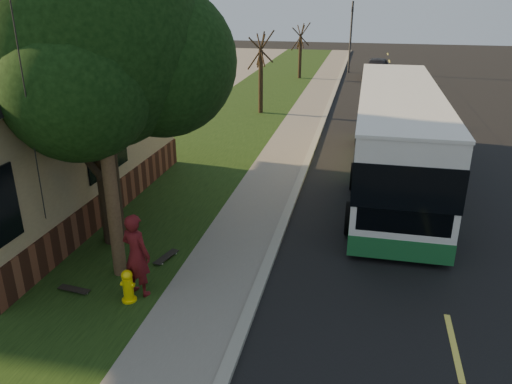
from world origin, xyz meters
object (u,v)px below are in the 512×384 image
bare_tree_far (300,52)px  dumpster (44,168)px  leafy_tree (96,40)px  transit_bus (396,134)px  skateboarder (136,255)px  bare_tree_near (261,74)px  fire_hydrant (128,286)px  utility_pole (97,76)px  distant_car (377,68)px  skateboard_main (166,257)px  traffic_signal (351,32)px  skateboard_spare (74,289)px

bare_tree_far → dumpster: size_ratio=2.85×
leafy_tree → transit_bus: bearing=40.0°
leafy_tree → transit_bus: size_ratio=0.65×
skateboarder → bare_tree_near: bearing=-70.2°
dumpster → fire_hydrant: bearing=-44.9°
fire_hydrant → bare_tree_near: bearing=92.9°
bare_tree_near → utility_pole: bearing=-89.3°
fire_hydrant → bare_tree_near: (-0.90, 18.00, 1.72)m
transit_bus → distant_car: bearing=91.0°
leafy_tree → bare_tree_near: size_ratio=1.81×
bare_tree_far → skateboard_main: bare_tree_far is taller
bare_tree_near → skateboard_main: bare_tree_near is taller
traffic_signal → transit_bus: 25.42m
skateboard_spare → bare_tree_far: bearing=88.2°
skateboarder → distant_car: bearing=-82.9°
transit_bus → dumpster: (-11.58, -2.90, -1.08)m
skateboarder → skateboard_spare: bearing=27.1°
fire_hydrant → utility_pole: (-0.71, 0.99, 4.20)m
skateboard_spare → utility_pole: bearing=55.9°
fire_hydrant → bare_tree_far: bare_tree_far is taller
skateboarder → bare_tree_far: bearing=-72.5°
fire_hydrant → traffic_signal: 34.25m
bare_tree_far → bare_tree_near: bearing=-92.4°
utility_pole → distant_car: size_ratio=2.03×
skateboard_main → leafy_tree: bearing=154.2°
bare_tree_far → distant_car: bearing=15.8°
skateboarder → skateboard_spare: 1.72m
utility_pole → leafy_tree: 1.94m
fire_hydrant → bare_tree_far: 30.04m
bare_tree_far → distant_car: bare_tree_far is taller
fire_hydrant → leafy_tree: bearing=120.7°
bare_tree_near → skateboard_main: bearing=-86.5°
traffic_signal → skateboarder: (-3.00, -33.68, -2.15)m
skateboarder → dumpster: bearing=-26.2°
leafy_tree → skateboard_main: size_ratio=9.33×
leafy_tree → bare_tree_near: 15.66m
bare_tree_near → distant_car: bearing=65.5°
utility_pole → skateboarder: size_ratio=4.80×
fire_hydrant → bare_tree_far: (-0.40, 30.00, 1.57)m
bare_tree_near → skateboard_spare: (-0.44, -17.95, -2.03)m
skateboard_spare → skateboarder: bearing=10.5°
transit_bus → traffic_signal: bearing=95.9°
skateboarder → distant_car: (5.19, 31.28, -0.25)m
fire_hydrant → traffic_signal: traffic_signal is taller
bare_tree_near → transit_bus: bare_tree_near is taller
skateboard_main → skateboarder: bearing=-90.0°
leafy_tree → distant_car: size_ratio=1.74×
fire_hydrant → transit_bus: 10.53m
bare_tree_near → skateboard_spare: 18.06m
bare_tree_near → traffic_signal: size_ratio=0.78×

